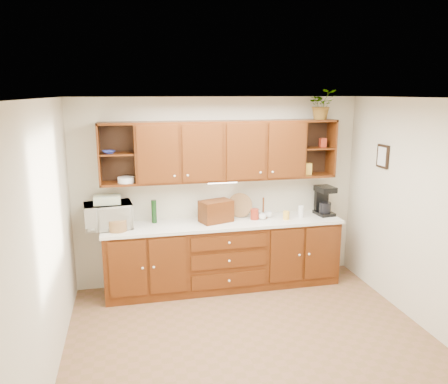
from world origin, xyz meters
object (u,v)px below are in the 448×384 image
coffee_maker (324,201)px  potted_plant (322,105)px  microwave (108,216)px  bread_box (216,211)px

coffee_maker → potted_plant: (-0.10, 0.02, 1.35)m
coffee_maker → potted_plant: size_ratio=1.03×
coffee_maker → microwave: bearing=174.3°
microwave → bread_box: (1.41, -0.03, -0.02)m
bread_box → coffee_maker: size_ratio=1.01×
microwave → coffee_maker: 3.00m
bread_box → potted_plant: potted_plant is taller
microwave → bread_box: 1.41m
potted_plant → microwave: bearing=-179.7°
bread_box → potted_plant: size_ratio=1.04×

